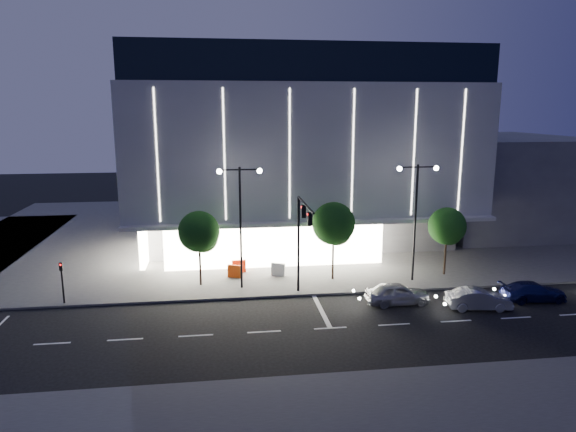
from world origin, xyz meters
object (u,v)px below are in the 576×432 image
at_px(car_lead, 397,293).
at_px(car_third, 533,291).
at_px(street_lamp_east, 416,205).
at_px(traffic_mast, 302,229).
at_px(tree_mid, 334,226).
at_px(ped_signal_far, 62,278).
at_px(barrier_d, 278,269).
at_px(tree_left, 199,234).
at_px(street_lamp_west, 240,210).
at_px(barrier_c, 239,266).
at_px(barrier_a, 235,271).
at_px(car_second, 478,299).
at_px(tree_right, 447,228).

xyz_separation_m(car_lead, car_third, (9.49, -0.62, -0.09)).
distance_m(street_lamp_east, car_third, 9.89).
height_order(traffic_mast, tree_mid, traffic_mast).
bearing_deg(ped_signal_far, car_lead, -6.95).
bearing_deg(street_lamp_east, car_third, -35.41).
distance_m(car_lead, barrier_d, 9.89).
distance_m(tree_left, barrier_d, 6.95).
bearing_deg(car_lead, street_lamp_east, -33.48).
relative_size(traffic_mast, tree_mid, 1.15).
bearing_deg(street_lamp_west, car_third, -13.73).
bearing_deg(tree_left, barrier_d, 12.75).
bearing_deg(street_lamp_west, traffic_mast, -33.65).
bearing_deg(barrier_c, ped_signal_far, -163.29).
relative_size(car_lead, barrier_a, 3.96).
xyz_separation_m(car_lead, car_second, (4.98, -1.58, -0.06)).
bearing_deg(ped_signal_far, tree_right, 5.14).
bearing_deg(barrier_c, car_lead, -43.46).
distance_m(street_lamp_east, tree_mid, 6.27).
xyz_separation_m(traffic_mast, barrier_a, (-4.45, 5.01, -4.38)).
bearing_deg(tree_mid, street_lamp_west, -171.74).
bearing_deg(barrier_d, barrier_a, -155.73).
distance_m(traffic_mast, barrier_d, 6.74).
bearing_deg(car_lead, ped_signal_far, 81.98).
distance_m(barrier_c, barrier_d, 3.26).
bearing_deg(car_lead, barrier_a, 57.52).
distance_m(street_lamp_east, barrier_d, 11.61).
xyz_separation_m(street_lamp_west, car_third, (19.81, -4.84, -5.31)).
xyz_separation_m(traffic_mast, tree_mid, (3.03, 3.68, -0.69)).
distance_m(car_lead, barrier_a, 12.62).
bearing_deg(tree_left, ped_signal_far, -164.39).
distance_m(street_lamp_east, car_second, 8.17).
bearing_deg(tree_left, street_lamp_west, -18.94).
bearing_deg(tree_left, car_second, -20.46).
height_order(ped_signal_far, tree_mid, tree_mid).
relative_size(street_lamp_east, car_third, 2.01).
height_order(ped_signal_far, car_lead, ped_signal_far).
bearing_deg(car_second, ped_signal_far, 88.33).
distance_m(car_third, barrier_c, 21.60).
bearing_deg(car_third, tree_right, 34.93).
bearing_deg(barrier_a, street_lamp_east, 12.70).
xyz_separation_m(tree_mid, barrier_c, (-7.10, 2.59, -3.68)).
distance_m(street_lamp_west, tree_right, 16.19).
xyz_separation_m(barrier_c, barrier_d, (3.01, -1.25, 0.00)).
bearing_deg(tree_right, street_lamp_west, -176.36).
bearing_deg(street_lamp_west, tree_mid, 8.26).
relative_size(car_lead, car_second, 1.05).
distance_m(tree_left, barrier_c, 5.15).
height_order(tree_mid, barrier_c, tree_mid).
relative_size(street_lamp_east, barrier_c, 8.18).
bearing_deg(barrier_d, tree_right, 18.33).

